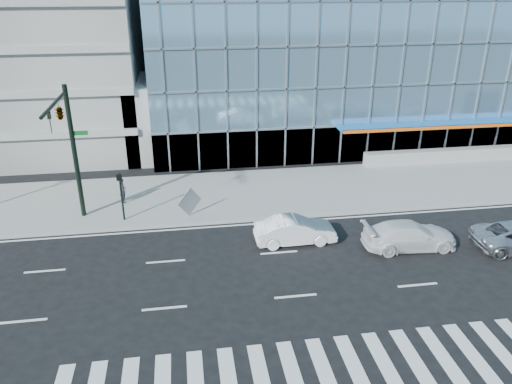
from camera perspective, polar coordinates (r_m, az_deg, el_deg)
ground at (r=26.95m, az=2.63°, el=-6.94°), size 160.00×160.00×0.00m
sidewalk at (r=33.94m, az=0.03°, el=-0.03°), size 120.00×8.00×0.15m
theatre_building at (r=52.57m, az=12.74°, el=16.30°), size 42.00×26.00×15.00m
ramp_block at (r=42.13m, az=-10.27°, el=8.54°), size 6.00×8.00×6.00m
traffic_signal at (r=29.01m, az=-21.04°, el=7.00°), size 1.14×5.74×8.00m
ped_signal_post at (r=30.22m, az=-15.20°, el=0.28°), size 0.30×0.33×3.00m
white_suv at (r=28.31m, az=17.14°, el=-4.75°), size 5.14×2.19×1.48m
white_sedan at (r=27.65m, az=4.49°, el=-4.40°), size 4.49×1.61×1.47m
pedestrian at (r=33.10m, az=-14.99°, el=0.18°), size 0.60×0.71×1.66m
tilted_panel at (r=30.47m, az=-7.60°, el=-1.09°), size 1.48×1.16×1.83m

